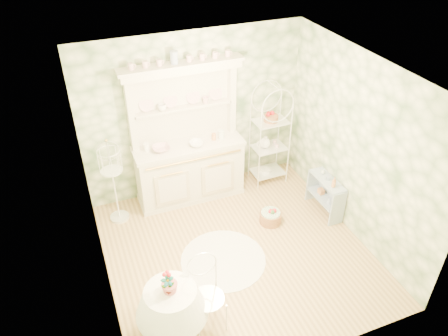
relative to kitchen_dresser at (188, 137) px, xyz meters
name	(u,v)px	position (x,y,z in m)	size (l,w,h in m)	color
floor	(237,252)	(0.20, -1.52, -1.15)	(3.60, 3.60, 0.00)	tan
ceiling	(241,75)	(0.20, -1.52, 1.56)	(3.60, 3.60, 0.00)	white
wall_left	(94,209)	(-1.60, -1.52, 0.21)	(3.60, 3.60, 0.00)	#ECEDCB
wall_right	(357,148)	(2.00, -1.52, 0.21)	(3.60, 3.60, 0.00)	#ECEDCB
wall_back	(194,115)	(0.20, 0.28, 0.21)	(3.60, 3.60, 0.00)	#ECEDCB
wall_front	(312,277)	(0.20, -3.32, 0.21)	(3.60, 3.60, 0.00)	#ECEDCB
kitchen_dresser	(188,137)	(0.00, 0.00, 0.00)	(1.87, 0.61, 2.29)	silver
bakers_rack	(270,134)	(1.42, -0.04, -0.24)	(0.56, 0.40, 1.81)	white
side_shelf	(325,195)	(1.86, -1.18, -0.83)	(0.27, 0.74, 0.63)	#99ACBD
round_table	(172,312)	(-1.01, -2.45, -0.80)	(0.64, 0.64, 0.70)	white
cafe_chair	(208,299)	(-0.59, -2.50, -0.71)	(0.40, 0.40, 0.87)	white
birdcage_stand	(114,184)	(-1.24, -0.15, -0.47)	(0.32, 0.32, 1.34)	white
floor_basket	(270,217)	(0.94, -1.12, -1.05)	(0.30, 0.30, 0.19)	#A06A42
lace_rug	(223,259)	(-0.04, -1.60, -1.14)	(1.21, 1.21, 0.01)	white
bowl_floral	(161,150)	(-0.44, -0.03, -0.13)	(0.27, 0.27, 0.07)	white
bowl_white	(197,145)	(0.11, -0.10, -0.13)	(0.23, 0.23, 0.07)	white
cup_left	(162,109)	(-0.33, 0.16, 0.47)	(0.13, 0.13, 0.10)	white
cup_right	(206,101)	(0.36, 0.16, 0.47)	(0.11, 0.11, 0.10)	white
potted_geranium	(168,286)	(-1.03, -2.50, -0.30)	(0.15, 0.10, 0.28)	#3F7238
bottle_amber	(334,183)	(1.84, -1.37, -0.46)	(0.07, 0.07, 0.17)	#C67F46
bottle_blue	(328,178)	(1.85, -1.18, -0.49)	(0.05, 0.05, 0.11)	#8E9EBA
bottle_glass	(323,172)	(1.88, -1.00, -0.50)	(0.07, 0.07, 0.09)	silver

